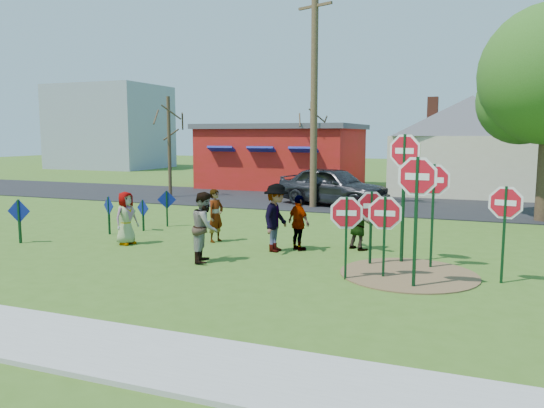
{
  "coord_description": "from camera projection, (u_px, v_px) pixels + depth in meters",
  "views": [
    {
      "loc": [
        5.87,
        -13.45,
        3.26
      ],
      "look_at": [
        0.59,
        0.21,
        1.34
      ],
      "focal_mm": 35.0,
      "sensor_mm": 36.0,
      "label": 1
    }
  ],
  "objects": [
    {
      "name": "distant_building",
      "position": [
        110.0,
        127.0,
        52.19
      ],
      "size": [
        10.0,
        8.0,
        8.0
      ],
      "primitive_type": "cube",
      "color": "#8C939E",
      "rests_on": "ground"
    },
    {
      "name": "person_e",
      "position": [
        299.0,
        223.0,
        14.94
      ],
      "size": [
        0.97,
        0.86,
        1.58
      ],
      "primitive_type": "imported",
      "rotation": [
        0.0,
        0.0,
        2.51
      ],
      "color": "#592E5F",
      "rests_on": "ground"
    },
    {
      "name": "stop_sign_f",
      "position": [
        505.0,
        210.0,
        11.53
      ],
      "size": [
        0.97,
        0.2,
        2.29
      ],
      "rotation": [
        0.0,
        0.0,
        -0.19
      ],
      "color": "black",
      "rests_on": "ground"
    },
    {
      "name": "utility_pole",
      "position": [
        314.0,
        89.0,
        23.18
      ],
      "size": [
        2.31,
        1.02,
        9.96
      ],
      "rotation": [
        0.0,
        0.0,
        -0.38
      ],
      "color": "#4C3823",
      "rests_on": "ground"
    },
    {
      "name": "stop_sign_a",
      "position": [
        346.0,
        220.0,
        11.86
      ],
      "size": [
        0.98,
        0.26,
        2.03
      ],
      "rotation": [
        0.0,
        0.0,
        0.24
      ],
      "color": "black",
      "rests_on": "ground"
    },
    {
      "name": "blue_diamond_d",
      "position": [
        167.0,
        204.0,
        18.84
      ],
      "size": [
        0.63,
        0.27,
        1.3
      ],
      "rotation": [
        0.0,
        0.0,
        0.39
      ],
      "color": "black",
      "rests_on": "ground"
    },
    {
      "name": "road",
      "position": [
        345.0,
        202.0,
        25.6
      ],
      "size": [
        120.0,
        7.5,
        0.04
      ],
      "primitive_type": "cube",
      "color": "black",
      "rests_on": "ground"
    },
    {
      "name": "stop_sign_g",
      "position": [
        371.0,
        212.0,
        13.22
      ],
      "size": [
        0.84,
        0.52,
        1.99
      ],
      "rotation": [
        0.0,
        0.0,
        0.55
      ],
      "color": "black",
      "rests_on": "ground"
    },
    {
      "name": "blue_diamond_c",
      "position": [
        143.0,
        212.0,
        18.02
      ],
      "size": [
        0.58,
        0.19,
        1.08
      ],
      "rotation": [
        0.0,
        0.0,
        -0.3
      ],
      "color": "black",
      "rests_on": "ground"
    },
    {
      "name": "ground",
      "position": [
        250.0,
        251.0,
        14.96
      ],
      "size": [
        120.0,
        120.0,
        0.0
      ],
      "primitive_type": "plane",
      "color": "#3A5D1A",
      "rests_on": "ground"
    },
    {
      "name": "blue_diamond_a",
      "position": [
        19.0,
        216.0,
        15.95
      ],
      "size": [
        0.71,
        0.19,
        1.34
      ],
      "rotation": [
        0.0,
        0.0,
        0.23
      ],
      "color": "black",
      "rests_on": "ground"
    },
    {
      "name": "bare_tree_west",
      "position": [
        169.0,
        133.0,
        27.3
      ],
      "size": [
        1.8,
        1.8,
        5.21
      ],
      "color": "#382819",
      "rests_on": "ground"
    },
    {
      "name": "person_a",
      "position": [
        126.0,
        218.0,
        15.78
      ],
      "size": [
        0.68,
        0.88,
        1.59
      ],
      "primitive_type": "imported",
      "rotation": [
        0.0,
        0.0,
        1.32
      ],
      "color": "#3F538E",
      "rests_on": "ground"
    },
    {
      "name": "person_b",
      "position": [
        216.0,
        216.0,
        16.16
      ],
      "size": [
        0.53,
        0.67,
        1.62
      ],
      "primitive_type": "imported",
      "rotation": [
        0.0,
        0.0,
        1.3
      ],
      "color": "#276E61",
      "rests_on": "ground"
    },
    {
      "name": "cream_house",
      "position": [
        471.0,
        141.0,
        29.27
      ],
      "size": [
        9.4,
        9.4,
        6.5
      ],
      "color": "beige",
      "rests_on": "ground"
    },
    {
      "name": "stop_sign_c",
      "position": [
        417.0,
        191.0,
        11.13
      ],
      "size": [
        1.13,
        0.14,
        2.96
      ],
      "rotation": [
        0.0,
        0.0,
        -0.11
      ],
      "color": "black",
      "rests_on": "ground"
    },
    {
      "name": "red_building",
      "position": [
        283.0,
        155.0,
        33.32
      ],
      "size": [
        9.4,
        7.69,
        3.9
      ],
      "color": "#9E1C0F",
      "rests_on": "ground"
    },
    {
      "name": "person_c",
      "position": [
        205.0,
        227.0,
        13.6
      ],
      "size": [
        0.93,
        1.06,
        1.81
      ],
      "primitive_type": "imported",
      "rotation": [
        0.0,
        0.0,
        1.9
      ],
      "color": "brown",
      "rests_on": "ground"
    },
    {
      "name": "bare_tree_east",
      "position": [
        312.0,
        134.0,
        29.0
      ],
      "size": [
        1.8,
        1.8,
        5.06
      ],
      "color": "#382819",
      "rests_on": "ground"
    },
    {
      "name": "suv",
      "position": [
        333.0,
        186.0,
        24.34
      ],
      "size": [
        5.59,
        3.54,
        1.77
      ],
      "primitive_type": "imported",
      "rotation": [
        0.0,
        0.0,
        1.27
      ],
      "color": "#2A292E",
      "rests_on": "road"
    },
    {
      "name": "stop_sign_b",
      "position": [
        404.0,
        165.0,
        13.29
      ],
      "size": [
        1.08,
        0.4,
        3.43
      ],
      "rotation": [
        0.0,
        0.0,
        -0.34
      ],
      "color": "black",
      "rests_on": "ground"
    },
    {
      "name": "dirt_patch",
      "position": [
        409.0,
        274.0,
        12.43
      ],
      "size": [
        3.2,
        3.2,
        0.03
      ],
      "primitive_type": "cylinder",
      "color": "brown",
      "rests_on": "ground"
    },
    {
      "name": "stop_sign_d",
      "position": [
        434.0,
        189.0,
        12.8
      ],
      "size": [
        1.05,
        0.07,
        2.7
      ],
      "rotation": [
        0.0,
        0.0,
        -0.05
      ],
      "color": "black",
      "rests_on": "ground"
    },
    {
      "name": "stop_sign_e",
      "position": [
        385.0,
        219.0,
        12.01
      ],
      "size": [
        1.04,
        0.12,
        2.02
      ],
      "rotation": [
        0.0,
        0.0,
        0.09
      ],
      "color": "black",
      "rests_on": "ground"
    },
    {
      "name": "sidewalk",
      "position": [
        67.0,
        342.0,
        8.3
      ],
      "size": [
        22.0,
        1.8,
        0.08
      ],
      "primitive_type": "cube",
      "color": "#9E9E99",
      "rests_on": "ground"
    },
    {
      "name": "person_d",
      "position": [
        276.0,
        218.0,
        14.8
      ],
      "size": [
        0.74,
        1.25,
        1.91
      ],
      "primitive_type": "imported",
      "rotation": [
        0.0,
        0.0,
        1.54
      ],
      "color": "#353439",
      "rests_on": "ground"
    },
    {
      "name": "person_f",
      "position": [
        358.0,
        223.0,
        15.07
      ],
      "size": [
        1.43,
        1.19,
        1.54
      ],
      "primitive_type": "imported",
      "rotation": [
        0.0,
        0.0,
        2.53
      ],
      "color": "#1C5126",
      "rests_on": "ground"
    },
    {
      "name": "blue_diamond_b",
      "position": [
        109.0,
        211.0,
        17.38
      ],
      "size": [
        0.58,
        0.28,
        1.26
      ],
      "rotation": [
        0.0,
        0.0,
        -0.43
      ],
      "color": "black",
      "rests_on": "ground"
    }
  ]
}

